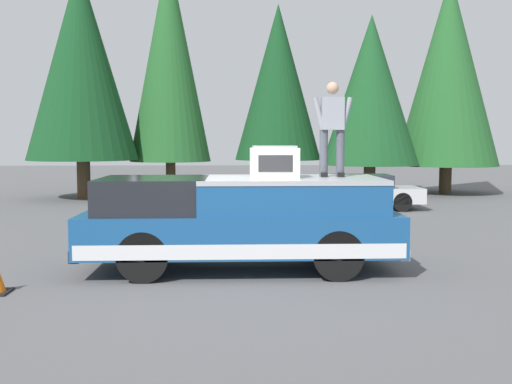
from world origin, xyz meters
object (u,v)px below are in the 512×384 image
object	(u,v)px
parked_car_silver	(359,192)
person_on_truck_bed	(332,126)
compressor_unit	(274,162)
pickup_truck	(241,221)

from	to	relation	value
parked_car_silver	person_on_truck_bed	bearing A→B (deg)	164.94
compressor_unit	parked_car_silver	bearing A→B (deg)	-20.61
pickup_truck	compressor_unit	bearing A→B (deg)	-93.63
person_on_truck_bed	compressor_unit	bearing A→B (deg)	101.84
pickup_truck	person_on_truck_bed	world-z (taller)	person_on_truck_bed
person_on_truck_bed	parked_car_silver	distance (m)	9.60
compressor_unit	parked_car_silver	world-z (taller)	compressor_unit
pickup_truck	parked_car_silver	world-z (taller)	pickup_truck
pickup_truck	compressor_unit	size ratio (longest dim) A/B	6.60
compressor_unit	parked_car_silver	distance (m)	10.02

